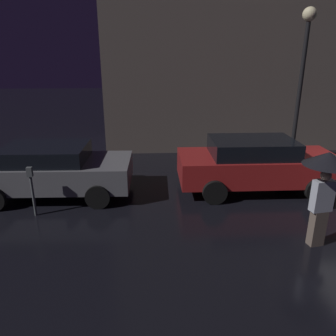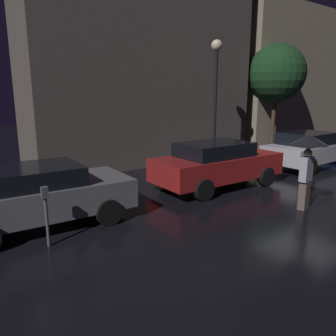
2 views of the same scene
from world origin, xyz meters
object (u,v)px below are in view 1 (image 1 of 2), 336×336
object	(u,v)px
street_lamp_near	(304,59)
parked_car_grey	(53,169)
parked_car_red	(256,163)
parking_meter	(32,186)
pedestrian_with_umbrella	(326,175)

from	to	relation	value
street_lamp_near	parked_car_grey	bearing A→B (deg)	-161.99
parked_car_red	parking_meter	distance (m)	5.75
street_lamp_near	parked_car_red	bearing A→B (deg)	-130.82
pedestrian_with_umbrella	street_lamp_near	xyz separation A→B (m)	(1.71, 5.25, 1.95)
parked_car_grey	parked_car_red	world-z (taller)	parked_car_red
pedestrian_with_umbrella	street_lamp_near	world-z (taller)	street_lamp_near
parking_meter	street_lamp_near	size ratio (longest dim) A/B	0.24
parked_car_grey	street_lamp_near	world-z (taller)	street_lamp_near
parked_car_red	parked_car_grey	bearing A→B (deg)	-179.01
parked_car_red	pedestrian_with_umbrella	xyz separation A→B (m)	(0.36, -2.84, 0.72)
parked_car_grey	parked_car_red	distance (m)	5.47
parked_car_grey	parking_meter	world-z (taller)	parked_car_grey
parked_car_grey	parking_meter	size ratio (longest dim) A/B	3.39
parked_car_grey	street_lamp_near	xyz separation A→B (m)	(7.55, 2.45, 2.71)
parking_meter	street_lamp_near	bearing A→B (deg)	25.44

